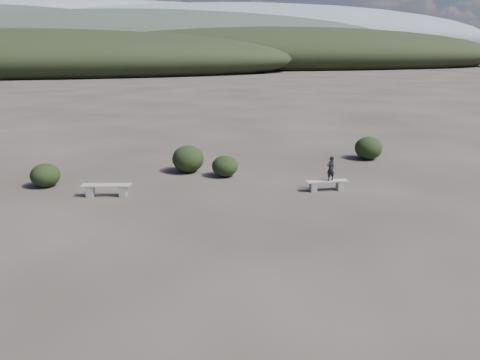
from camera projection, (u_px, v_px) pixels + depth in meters
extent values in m
plane|color=#2F2925|center=(238.00, 257.00, 12.34)|extent=(1200.00, 1200.00, 0.00)
cube|color=slate|center=(90.00, 191.00, 17.29)|extent=(0.31, 0.39, 0.40)
cube|color=slate|center=(123.00, 191.00, 17.33)|extent=(0.31, 0.39, 0.40)
cube|color=gray|center=(106.00, 185.00, 17.25)|extent=(1.85, 0.69, 0.05)
cube|color=slate|center=(313.00, 187.00, 17.89)|extent=(0.23, 0.32, 0.36)
cube|color=slate|center=(340.00, 185.00, 18.08)|extent=(0.23, 0.32, 0.36)
cube|color=gray|center=(327.00, 181.00, 17.93)|extent=(1.63, 0.37, 0.05)
imported|color=black|center=(331.00, 168.00, 17.81)|extent=(0.40, 0.33, 0.96)
ellipsoid|color=black|center=(45.00, 175.00, 18.44)|extent=(1.14, 1.14, 0.93)
ellipsoid|color=black|center=(188.00, 159.00, 20.56)|extent=(1.39, 1.39, 1.19)
ellipsoid|color=black|center=(225.00, 166.00, 19.91)|extent=(1.13, 1.13, 0.90)
ellipsoid|color=black|center=(368.00, 148.00, 22.93)|extent=(1.34, 1.34, 1.11)
ellipsoid|color=black|center=(24.00, 60.00, 91.58)|extent=(110.00, 40.00, 12.00)
ellipsoid|color=black|center=(287.00, 55.00, 121.79)|extent=(120.00, 44.00, 14.00)
ellipsoid|color=#2E382E|center=(148.00, 46.00, 161.56)|extent=(190.00, 64.00, 24.00)
ellipsoid|color=slate|center=(253.00, 39.00, 305.59)|extent=(340.00, 110.00, 44.00)
ellipsoid|color=gray|center=(106.00, 37.00, 379.89)|extent=(460.00, 140.00, 56.00)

